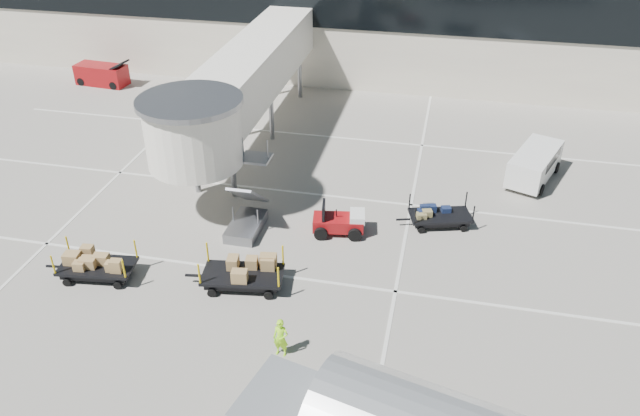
# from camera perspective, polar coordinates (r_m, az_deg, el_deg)

# --- Properties ---
(ground) EXTENTS (140.00, 140.00, 0.00)m
(ground) POSITION_cam_1_polar(r_m,az_deg,el_deg) (25.53, -7.25, -8.55)
(ground) COLOR gray
(ground) RESTS_ON ground
(lane_markings) EXTENTS (40.00, 30.00, 0.02)m
(lane_markings) POSITION_cam_1_polar(r_m,az_deg,el_deg) (32.99, -3.20, 1.88)
(lane_markings) COLOR silver
(lane_markings) RESTS_ON ground
(terminal) EXTENTS (64.00, 12.11, 15.20)m
(terminal) POSITION_cam_1_polar(r_m,az_deg,el_deg) (50.24, 3.45, 17.50)
(terminal) COLOR beige
(terminal) RESTS_ON ground
(jet_bridge) EXTENTS (5.70, 20.40, 6.03)m
(jet_bridge) POSITION_cam_1_polar(r_m,az_deg,el_deg) (34.63, -7.50, 10.97)
(jet_bridge) COLOR white
(jet_bridge) RESTS_ON ground
(baggage_tug) EXTENTS (2.54, 1.84, 1.56)m
(baggage_tug) POSITION_cam_1_polar(r_m,az_deg,el_deg) (29.06, 1.81, -1.30)
(baggage_tug) COLOR maroon
(baggage_tug) RESTS_ON ground
(suitcase_cart) EXTENTS (3.61, 2.18, 1.39)m
(suitcase_cart) POSITION_cam_1_polar(r_m,az_deg,el_deg) (30.21, 10.94, -0.73)
(suitcase_cart) COLOR black
(suitcase_cart) RESTS_ON ground
(box_cart_near) EXTENTS (4.17, 2.12, 1.60)m
(box_cart_near) POSITION_cam_1_polar(r_m,az_deg,el_deg) (25.97, -7.07, -6.08)
(box_cart_near) COLOR black
(box_cart_near) RESTS_ON ground
(box_cart_far) EXTENTS (3.90, 1.92, 1.50)m
(box_cart_far) POSITION_cam_1_polar(r_m,az_deg,el_deg) (27.85, -19.62, -4.94)
(box_cart_far) COLOR black
(box_cart_far) RESTS_ON ground
(ground_worker) EXTENTS (0.60, 0.42, 1.57)m
(ground_worker) POSITION_cam_1_polar(r_m,az_deg,el_deg) (22.72, -3.61, -11.76)
(ground_worker) COLOR #91E618
(ground_worker) RESTS_ON ground
(minivan) EXTENTS (3.20, 4.72, 1.66)m
(minivan) POSITION_cam_1_polar(r_m,az_deg,el_deg) (35.33, 19.10, 4.02)
(minivan) COLOR silver
(minivan) RESTS_ON ground
(belt_loader) EXTENTS (4.08, 1.90, 1.91)m
(belt_loader) POSITION_cam_1_polar(r_m,az_deg,el_deg) (49.31, -19.30, 11.43)
(belt_loader) COLOR maroon
(belt_loader) RESTS_ON ground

